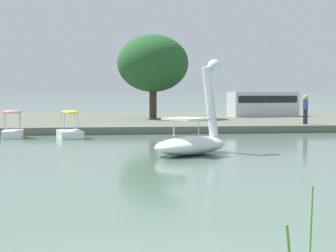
% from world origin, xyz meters
% --- Properties ---
extents(shore_bank_far, '(150.62, 18.99, 0.39)m').
position_xyz_m(shore_bank_far, '(0.00, 32.76, 0.19)').
color(shore_bank_far, '#5B6051').
rests_on(shore_bank_far, ground_plane).
extents(swan_boat, '(3.52, 3.24, 3.40)m').
position_xyz_m(swan_boat, '(2.89, 14.41, 0.59)').
color(swan_boat, white).
rests_on(swan_boat, ground_plane).
extents(pedal_boat_yellow, '(1.41, 2.07, 1.33)m').
position_xyz_m(pedal_boat_yellow, '(-1.84, 21.50, 0.39)').
color(pedal_boat_yellow, white).
rests_on(pedal_boat_yellow, ground_plane).
extents(pedal_boat_pink, '(1.06, 1.78, 1.34)m').
position_xyz_m(pedal_boat_pink, '(-4.54, 21.92, 0.44)').
color(pedal_boat_pink, white).
rests_on(pedal_boat_pink, ground_plane).
extents(tree_broadleaf_left, '(6.57, 6.52, 5.57)m').
position_xyz_m(tree_broadleaf_left, '(3.05, 31.73, 4.03)').
color(tree_broadleaf_left, '#423323').
rests_on(tree_broadleaf_left, shore_bank_far).
extents(person_on_path, '(0.31, 0.31, 1.61)m').
position_xyz_m(person_on_path, '(10.84, 24.46, 1.26)').
color(person_on_path, '#23283D').
rests_on(person_on_path, shore_bank_far).
extents(parked_van, '(5.10, 2.43, 1.77)m').
position_xyz_m(parked_van, '(11.13, 33.53, 1.35)').
color(parked_van, silver).
rests_on(parked_van, shore_bank_far).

